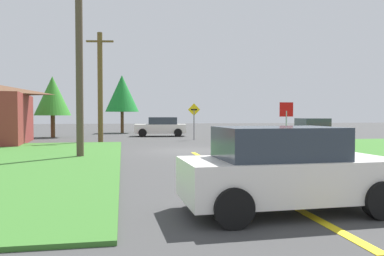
# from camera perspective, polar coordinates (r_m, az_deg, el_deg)

# --- Properties ---
(ground_plane) EXTENTS (120.00, 120.00, 0.00)m
(ground_plane) POSITION_cam_1_polar(r_m,az_deg,el_deg) (19.89, -0.37, -3.35)
(ground_plane) COLOR #3C3C3C
(lane_stripe_center) EXTENTS (0.20, 14.00, 0.01)m
(lane_stripe_center) POSITION_cam_1_polar(r_m,az_deg,el_deg) (12.13, 6.13, -6.78)
(lane_stripe_center) COLOR yellow
(lane_stripe_center) RESTS_ON ground
(stop_sign) EXTENTS (0.69, 0.07, 2.44)m
(stop_sign) POSITION_cam_1_polar(r_m,az_deg,el_deg) (19.41, 13.66, 1.49)
(stop_sign) COLOR #9EA0A8
(stop_sign) RESTS_ON ground
(car_on_crossroad) EXTENTS (2.28, 4.11, 1.62)m
(car_on_crossroad) POSITION_cam_1_polar(r_m,az_deg,el_deg) (25.30, 16.97, -0.47)
(car_on_crossroad) COLOR orange
(car_on_crossroad) RESTS_ON ground
(car_approaching_junction) EXTENTS (4.48, 2.40, 1.62)m
(car_approaching_junction) POSITION_cam_1_polar(r_m,az_deg,el_deg) (33.24, -4.57, 0.18)
(car_approaching_junction) COLOR white
(car_approaching_junction) RESTS_ON ground
(car_behind_on_main_road) EXTENTS (4.08, 2.03, 1.62)m
(car_behind_on_main_road) POSITION_cam_1_polar(r_m,az_deg,el_deg) (7.62, 13.52, -6.00)
(car_behind_on_main_road) COLOR white
(car_behind_on_main_road) RESTS_ON ground
(utility_pole_near) EXTENTS (1.80, 0.30, 9.41)m
(utility_pole_near) POSITION_cam_1_polar(r_m,az_deg,el_deg) (17.44, -16.22, 11.71)
(utility_pole_near) COLOR brown
(utility_pole_near) RESTS_ON ground
(utility_pole_mid) EXTENTS (1.80, 0.37, 7.28)m
(utility_pole_mid) POSITION_cam_1_polar(r_m,az_deg,el_deg) (26.64, -13.32, 5.98)
(utility_pole_mid) COLOR brown
(utility_pole_mid) RESTS_ON ground
(direction_sign) EXTENTS (0.90, 0.10, 2.66)m
(direction_sign) POSITION_cam_1_polar(r_m,az_deg,el_deg) (28.22, 0.29, 1.59)
(direction_sign) COLOR slate
(direction_sign) RESTS_ON ground
(oak_tree_left) EXTENTS (3.33, 3.33, 5.79)m
(oak_tree_left) POSITION_cam_1_polar(r_m,az_deg,el_deg) (39.64, -10.23, 5.00)
(oak_tree_left) COLOR brown
(oak_tree_left) RESTS_ON ground
(pine_tree_center) EXTENTS (2.87, 2.87, 4.93)m
(pine_tree_center) POSITION_cam_1_polar(r_m,az_deg,el_deg) (33.24, -19.77, 4.43)
(pine_tree_center) COLOR brown
(pine_tree_center) RESTS_ON ground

